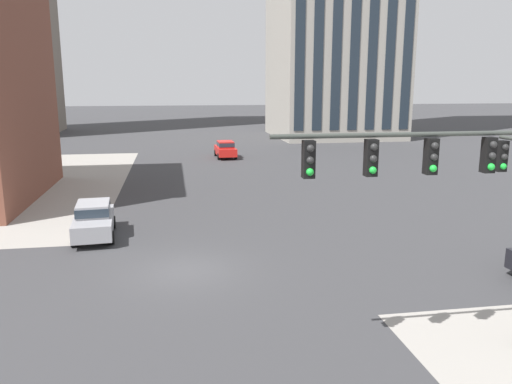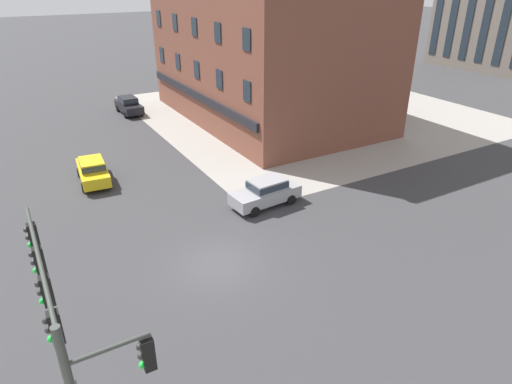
# 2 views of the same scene
# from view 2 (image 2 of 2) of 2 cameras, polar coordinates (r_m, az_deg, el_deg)

# --- Properties ---
(ground_plane) EXTENTS (320.00, 320.00, 0.00)m
(ground_plane) POSITION_cam_2_polar(r_m,az_deg,el_deg) (22.58, -4.91, -9.07)
(ground_plane) COLOR #38383A
(sidewalk_far_corner) EXTENTS (32.00, 32.00, 0.02)m
(sidewalk_far_corner) POSITION_cam_2_polar(r_m,az_deg,el_deg) (47.81, 6.64, 10.23)
(sidewalk_far_corner) COLOR gray
(sidewalk_far_corner) RESTS_ON ground
(traffic_signal_main) EXTENTS (7.35, 2.09, 6.78)m
(traffic_signal_main) POSITION_cam_2_polar(r_m,az_deg,el_deg) (12.74, -22.85, -17.78)
(traffic_signal_main) COLOR #383D38
(traffic_signal_main) RESTS_ON ground
(car_main_southbound_near) EXTENTS (2.16, 4.53, 1.68)m
(car_main_southbound_near) POSITION_cam_2_polar(r_m,az_deg,el_deg) (27.45, 1.27, 0.07)
(car_main_southbound_near) COLOR #99999E
(car_main_southbound_near) RESTS_ON ground
(car_cross_westbound) EXTENTS (4.45, 1.98, 1.68)m
(car_cross_westbound) POSITION_cam_2_polar(r_m,az_deg,el_deg) (48.22, -15.95, 10.68)
(car_cross_westbound) COLOR black
(car_cross_westbound) RESTS_ON ground
(car_main_mid) EXTENTS (4.52, 2.15, 1.68)m
(car_main_mid) POSITION_cam_2_polar(r_m,az_deg,el_deg) (32.47, -20.14, 2.67)
(car_main_mid) COLOR gold
(car_main_mid) RESTS_ON ground
(storefront_block_near_corner) EXTENTS (23.46, 14.74, 14.83)m
(storefront_block_near_corner) POSITION_cam_2_polar(r_m,az_deg,el_deg) (44.07, 1.38, 18.91)
(storefront_block_near_corner) COLOR brown
(storefront_block_near_corner) RESTS_ON ground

